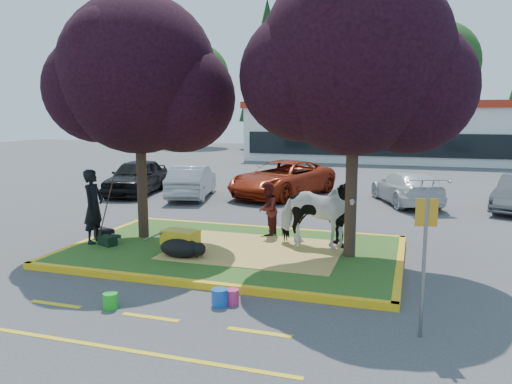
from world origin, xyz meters
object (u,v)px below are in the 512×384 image
(bucket_pink, at_px, (232,297))
(car_black, at_px, (136,177))
(sign_post, at_px, (425,247))
(cow, at_px, (317,213))
(car_silver, at_px, (192,181))
(wheelbarrow, at_px, (181,238))
(handler, at_px, (94,206))
(bucket_green, at_px, (111,301))
(calf, at_px, (181,248))
(bucket_blue, at_px, (220,297))

(bucket_pink, xyz_separation_m, car_black, (-8.55, 10.89, 0.63))
(sign_post, xyz_separation_m, bucket_pink, (-3.36, 0.41, -1.35))
(cow, height_order, car_silver, cow)
(wheelbarrow, bearing_deg, bucket_pink, -38.35)
(handler, xyz_separation_m, car_black, (-3.70, 8.28, -0.36))
(cow, height_order, bucket_green, cow)
(car_black, bearing_deg, calf, -63.88)
(bucket_blue, bearing_deg, bucket_green, -158.66)
(bucket_green, bearing_deg, bucket_blue, 21.34)
(handler, height_order, bucket_green, handler)
(handler, height_order, car_silver, handler)
(cow, bearing_deg, calf, 129.54)
(sign_post, height_order, car_black, sign_post)
(cow, xyz_separation_m, sign_post, (2.50, -4.23, 0.43))
(bucket_green, xyz_separation_m, car_silver, (-3.75, 11.62, 0.54))
(cow, bearing_deg, wheelbarrow, 124.30)
(bucket_pink, height_order, bucket_blue, bucket_blue)
(wheelbarrow, distance_m, bucket_blue, 3.21)
(bucket_blue, bearing_deg, bucket_pink, 41.84)
(handler, xyz_separation_m, bucket_pink, (4.84, -2.61, -0.99))
(handler, bearing_deg, car_black, 17.64)
(cow, xyz_separation_m, car_silver, (-6.65, 6.91, -0.37))
(sign_post, bearing_deg, cow, 106.03)
(bucket_pink, bearing_deg, calf, 135.31)
(car_silver, bearing_deg, bucket_pink, 104.80)
(wheelbarrow, relative_size, car_silver, 0.37)
(calf, xyz_separation_m, car_black, (-6.50, 8.86, 0.39))
(cow, height_order, bucket_pink, cow)
(wheelbarrow, distance_m, car_silver, 9.16)
(bucket_blue, distance_m, car_black, 13.87)
(cow, xyz_separation_m, bucket_blue, (-1.05, -3.99, -0.89))
(calf, bearing_deg, handler, -175.24)
(car_silver, bearing_deg, cow, 120.37)
(handler, bearing_deg, bucket_green, -147.78)
(sign_post, relative_size, car_silver, 0.58)
(sign_post, relative_size, car_black, 0.54)
(calf, xyz_separation_m, wheelbarrow, (-0.14, 0.28, 0.18))
(bucket_pink, distance_m, bucket_blue, 0.25)
(bucket_pink, height_order, car_silver, car_silver)
(cow, xyz_separation_m, handler, (-5.70, -1.22, 0.07))
(calf, xyz_separation_m, car_silver, (-3.74, 8.70, 0.31))
(cow, distance_m, car_black, 11.77)
(wheelbarrow, distance_m, bucket_pink, 3.21)
(cow, relative_size, bucket_green, 7.41)
(handler, relative_size, car_black, 0.43)
(cow, distance_m, bucket_green, 5.61)
(car_black, relative_size, car_silver, 1.08)
(calf, bearing_deg, bucket_green, -73.35)
(calf, relative_size, bucket_green, 3.57)
(bucket_green, height_order, bucket_pink, bucket_green)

